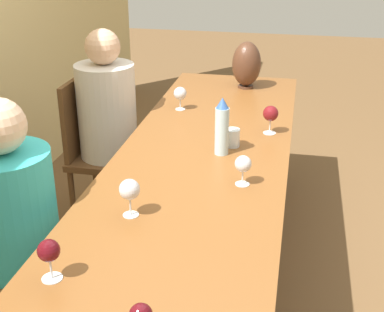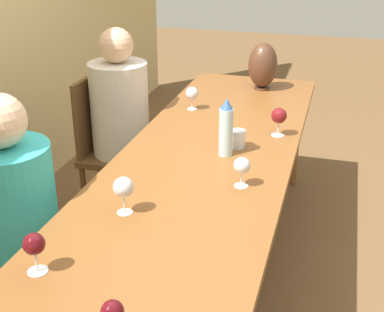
% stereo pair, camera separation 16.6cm
% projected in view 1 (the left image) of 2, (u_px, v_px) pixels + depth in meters
% --- Properties ---
extents(ground_plane, '(14.00, 14.00, 0.00)m').
position_uv_depth(ground_plane, '(199.00, 290.00, 2.85)').
color(ground_plane, brown).
extents(dining_table, '(3.02, 0.83, 0.76)m').
position_uv_depth(dining_table, '(199.00, 173.00, 2.56)').
color(dining_table, brown).
rests_on(dining_table, ground_plane).
extents(water_bottle, '(0.07, 0.07, 0.29)m').
position_uv_depth(water_bottle, '(222.00, 127.00, 2.55)').
color(water_bottle, '#ADCCD6').
rests_on(water_bottle, dining_table).
extents(water_tumbler, '(0.07, 0.07, 0.09)m').
position_uv_depth(water_tumbler, '(232.00, 138.00, 2.68)').
color(water_tumbler, silver).
rests_on(water_tumbler, dining_table).
extents(vase, '(0.19, 0.19, 0.31)m').
position_uv_depth(vase, '(247.00, 64.00, 3.56)').
color(vase, '#4C2D1E').
rests_on(vase, dining_table).
extents(wine_glass_0, '(0.08, 0.08, 0.14)m').
position_uv_depth(wine_glass_0, '(180.00, 94.00, 3.17)').
color(wine_glass_0, silver).
rests_on(wine_glass_0, dining_table).
extents(wine_glass_1, '(0.08, 0.08, 0.15)m').
position_uv_depth(wine_glass_1, '(271.00, 114.00, 2.81)').
color(wine_glass_1, silver).
rests_on(wine_glass_1, dining_table).
extents(wine_glass_3, '(0.08, 0.08, 0.15)m').
position_uv_depth(wine_glass_3, '(130.00, 190.00, 2.02)').
color(wine_glass_3, silver).
rests_on(wine_glass_3, dining_table).
extents(wine_glass_4, '(0.07, 0.07, 0.14)m').
position_uv_depth(wine_glass_4, '(49.00, 252.00, 1.66)').
color(wine_glass_4, silver).
rests_on(wine_glass_4, dining_table).
extents(wine_glass_5, '(0.07, 0.07, 0.13)m').
position_uv_depth(wine_glass_5, '(243.00, 164.00, 2.27)').
color(wine_glass_5, silver).
rests_on(wine_glass_5, dining_table).
extents(chair_near, '(0.44, 0.44, 0.94)m').
position_uv_depth(chair_near, '(2.00, 252.00, 2.29)').
color(chair_near, brown).
rests_on(chair_near, ground_plane).
extents(chair_far, '(0.44, 0.44, 0.94)m').
position_uv_depth(chair_far, '(99.00, 148.00, 3.33)').
color(chair_far, brown).
rests_on(chair_far, ground_plane).
extents(person_near, '(0.37, 0.37, 1.20)m').
position_uv_depth(person_near, '(17.00, 227.00, 2.22)').
color(person_near, '#2D2D38').
rests_on(person_near, ground_plane).
extents(person_far, '(0.35, 0.35, 1.24)m').
position_uv_depth(person_far, '(110.00, 125.00, 3.24)').
color(person_far, '#2D2D38').
rests_on(person_far, ground_plane).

